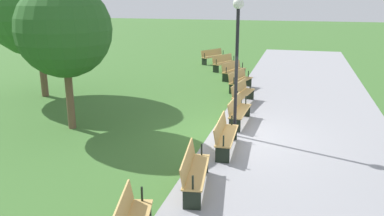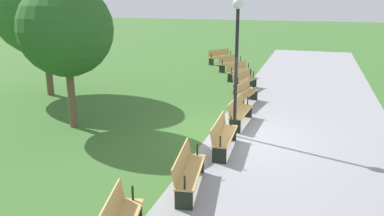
% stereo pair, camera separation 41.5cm
% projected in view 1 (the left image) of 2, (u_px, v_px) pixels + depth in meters
% --- Properties ---
extents(ground_plane, '(120.00, 120.00, 0.00)m').
position_uv_depth(ground_plane, '(235.00, 136.00, 12.40)').
color(ground_plane, '#3D6B2D').
extents(path_paving, '(42.18, 5.72, 0.01)m').
position_uv_depth(path_paving, '(303.00, 142.00, 11.88)').
color(path_paving, '#939399').
rests_on(path_paving, ground).
extents(bench_0, '(1.89, 1.36, 0.89)m').
position_uv_depth(bench_0, '(213.00, 56.00, 25.46)').
color(bench_0, tan).
rests_on(bench_0, ground).
extents(bench_1, '(1.93, 1.22, 0.89)m').
position_uv_depth(bench_1, '(224.00, 62.00, 23.09)').
color(bench_1, tan).
rests_on(bench_1, ground).
extents(bench_2, '(1.96, 1.07, 0.89)m').
position_uv_depth(bench_2, '(233.00, 70.00, 20.69)').
color(bench_2, tan).
rests_on(bench_2, ground).
extents(bench_3, '(1.97, 0.91, 0.89)m').
position_uv_depth(bench_3, '(240.00, 80.00, 18.26)').
color(bench_3, tan).
rests_on(bench_3, ground).
extents(bench_4, '(1.96, 0.74, 0.89)m').
position_uv_depth(bench_4, '(242.00, 93.00, 15.85)').
color(bench_4, tan).
rests_on(bench_4, ground).
extents(bench_5, '(1.93, 0.56, 0.89)m').
position_uv_depth(bench_5, '(238.00, 110.00, 13.46)').
color(bench_5, tan).
rests_on(bench_5, ground).
extents(bench_6, '(1.93, 0.56, 0.89)m').
position_uv_depth(bench_6, '(225.00, 134.00, 11.12)').
color(bench_6, tan).
rests_on(bench_6, ground).
extents(bench_7, '(1.96, 0.74, 0.89)m').
position_uv_depth(bench_7, '(194.00, 170.00, 8.85)').
color(bench_7, tan).
rests_on(bench_7, ground).
extents(tree_0, '(2.98, 2.98, 4.71)m').
position_uv_depth(tree_0, '(64.00, 30.00, 12.24)').
color(tree_0, brown).
rests_on(tree_0, ground).
extents(tree_1, '(4.29, 4.29, 6.01)m').
position_uv_depth(tree_1, '(36.00, 5.00, 16.23)').
color(tree_1, brown).
rests_on(tree_1, ground).
extents(lamp_post, '(0.32, 0.32, 4.19)m').
position_uv_depth(lamp_post, '(237.00, 43.00, 11.60)').
color(lamp_post, black).
rests_on(lamp_post, ground).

